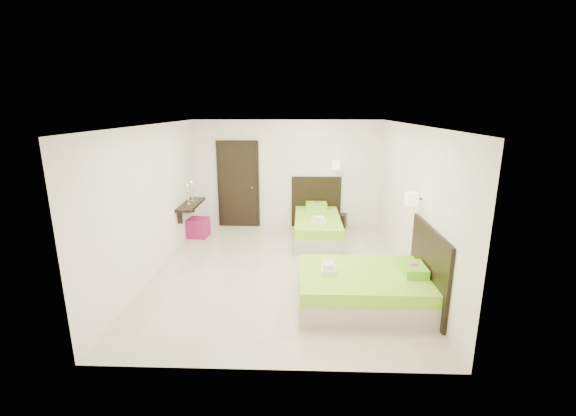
{
  "coord_description": "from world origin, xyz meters",
  "views": [
    {
      "loc": [
        0.33,
        -6.49,
        2.89
      ],
      "look_at": [
        0.1,
        0.3,
        1.1
      ],
      "focal_mm": 24.0,
      "sensor_mm": 36.0,
      "label": 1
    }
  ],
  "objects_px": {
    "bed_single": "(317,225)",
    "bed_double": "(368,286)",
    "ottoman": "(198,228)",
    "nightstand": "(338,221)"
  },
  "relations": [
    {
      "from": "bed_single",
      "to": "nightstand",
      "type": "bearing_deg",
      "value": 56.75
    },
    {
      "from": "ottoman",
      "to": "bed_single",
      "type": "bearing_deg",
      "value": 0.03
    },
    {
      "from": "bed_double",
      "to": "nightstand",
      "type": "bearing_deg",
      "value": 91.57
    },
    {
      "from": "bed_single",
      "to": "nightstand",
      "type": "height_order",
      "value": "bed_single"
    },
    {
      "from": "bed_single",
      "to": "bed_double",
      "type": "relative_size",
      "value": 1.04
    },
    {
      "from": "nightstand",
      "to": "ottoman",
      "type": "xyz_separation_m",
      "value": [
        -3.26,
        -0.83,
        0.04
      ]
    },
    {
      "from": "bed_double",
      "to": "ottoman",
      "type": "bearing_deg",
      "value": 138.34
    },
    {
      "from": "nightstand",
      "to": "ottoman",
      "type": "bearing_deg",
      "value": -150.29
    },
    {
      "from": "bed_single",
      "to": "bed_double",
      "type": "height_order",
      "value": "bed_single"
    },
    {
      "from": "bed_single",
      "to": "nightstand",
      "type": "xyz_separation_m",
      "value": [
        0.54,
        0.83,
        -0.13
      ]
    }
  ]
}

